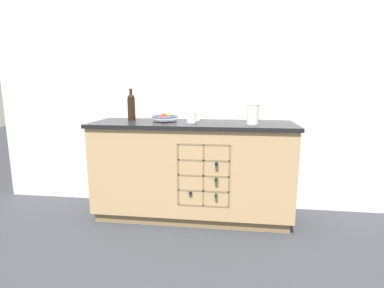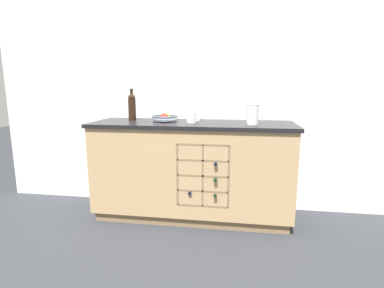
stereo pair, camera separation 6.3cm
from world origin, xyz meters
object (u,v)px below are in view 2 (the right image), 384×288
fruit_bowl (165,117)px  standing_wine_bottle (132,106)px  ceramic_mug (193,118)px  white_pitcher (253,114)px

fruit_bowl → standing_wine_bottle: bearing=174.0°
ceramic_mug → fruit_bowl: bearing=164.4°
white_pitcher → standing_wine_bottle: (-1.18, 0.16, 0.05)m
white_pitcher → standing_wine_bottle: bearing=172.1°
white_pitcher → standing_wine_bottle: size_ratio=0.57×
white_pitcher → standing_wine_bottle: 1.19m
fruit_bowl → standing_wine_bottle: 0.36m
white_pitcher → ceramic_mug: (-0.55, 0.05, -0.04)m
fruit_bowl → white_pitcher: 0.84m
white_pitcher → ceramic_mug: bearing=175.0°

